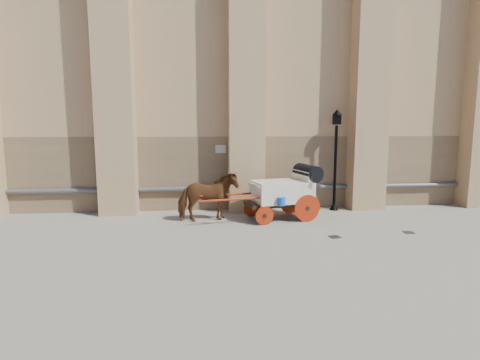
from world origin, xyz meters
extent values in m
plane|color=gray|center=(0.00, 0.00, 0.00)|extent=(90.00, 90.00, 0.00)
cube|color=tan|center=(2.00, 8.00, 9.00)|extent=(44.00, 8.00, 18.00)
cube|color=#83684B|center=(2.00, 4.15, 1.50)|extent=(44.00, 0.35, 3.00)
cylinder|color=#59595B|center=(2.00, 3.88, 0.90)|extent=(42.00, 0.18, 0.18)
cube|color=beige|center=(-2.00, 3.97, 2.50)|extent=(0.42, 0.04, 0.32)
imported|color=brown|center=(-2.57, 2.10, 0.89)|extent=(2.25, 1.34, 1.77)
cube|color=black|center=(0.04, 2.15, 0.60)|extent=(2.56, 1.53, 0.13)
cube|color=silver|center=(0.15, 2.17, 1.03)|extent=(2.29, 1.73, 0.76)
cube|color=silver|center=(0.95, 2.32, 1.47)|extent=(0.42, 1.37, 0.60)
cube|color=silver|center=(-0.76, 1.99, 1.31)|extent=(0.60, 1.25, 0.11)
cylinder|color=black|center=(1.16, 2.36, 1.69)|extent=(0.86, 1.45, 0.61)
cylinder|color=#A3250B|center=(0.97, 1.64, 0.49)|extent=(0.97, 0.25, 0.98)
cylinder|color=#A3250B|center=(0.71, 2.96, 0.49)|extent=(0.97, 0.25, 0.98)
cylinder|color=#A3250B|center=(-0.63, 1.33, 0.33)|extent=(0.65, 0.19, 0.65)
cylinder|color=#A3250B|center=(-0.89, 2.65, 0.33)|extent=(0.65, 0.19, 0.65)
cylinder|color=#A3250B|center=(-1.63, 1.32, 0.93)|extent=(2.58, 0.57, 0.08)
cylinder|color=#A3250B|center=(-1.82, 2.28, 0.93)|extent=(2.58, 0.57, 0.08)
cylinder|color=blue|center=(-0.03, 1.36, 0.82)|extent=(0.28, 0.28, 0.28)
cylinder|color=black|center=(2.62, 3.42, 1.72)|extent=(0.11, 0.11, 3.44)
cone|color=black|center=(2.62, 3.42, 0.17)|extent=(0.34, 0.34, 0.34)
cube|color=black|center=(2.62, 3.42, 3.68)|extent=(0.27, 0.27, 0.40)
cone|color=black|center=(2.62, 3.42, 3.97)|extent=(0.38, 0.38, 0.23)
cube|color=black|center=(1.30, -0.34, 0.01)|extent=(0.38, 0.38, 0.01)
cube|color=black|center=(3.84, -0.09, 0.01)|extent=(0.38, 0.38, 0.01)
camera|label=1|loc=(-2.76, -11.19, 3.34)|focal=28.00mm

